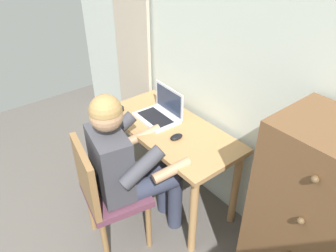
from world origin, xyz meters
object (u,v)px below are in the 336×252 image
(laptop, at_px, (161,112))
(desk_clock, at_px, (118,109))
(dresser, at_px, (315,231))
(computer_mouse, at_px, (176,137))
(desk, at_px, (170,140))
(person_seated, at_px, (129,162))
(chair, at_px, (106,191))

(laptop, xyz_separation_m, desk_clock, (-0.30, -0.21, -0.04))
(dresser, bearing_deg, computer_mouse, -173.52)
(desk, xyz_separation_m, person_seated, (0.12, -0.45, 0.08))
(dresser, distance_m, person_seated, 1.17)
(dresser, bearing_deg, person_seated, -154.61)
(chair, bearing_deg, dresser, 32.10)
(computer_mouse, bearing_deg, dresser, 10.10)
(person_seated, height_order, laptop, person_seated)
(desk, height_order, desk_clock, desk_clock)
(chair, relative_size, desk_clock, 9.98)
(desk, distance_m, computer_mouse, 0.21)
(desk, bearing_deg, person_seated, -75.28)
(chair, height_order, desk_clock, chair)
(laptop, bearing_deg, desk_clock, -145.60)
(desk, bearing_deg, desk_clock, -158.63)
(computer_mouse, xyz_separation_m, desk_clock, (-0.60, -0.12, -0.00))
(desk, relative_size, desk_clock, 12.76)
(dresser, height_order, person_seated, dresser)
(laptop, xyz_separation_m, computer_mouse, (0.30, -0.09, -0.04))
(chair, xyz_separation_m, person_seated, (0.03, 0.18, 0.18))
(computer_mouse, relative_size, desk_clock, 1.11)
(person_seated, distance_m, laptop, 0.55)
(desk, relative_size, chair, 1.28)
(laptop, distance_m, computer_mouse, 0.32)
(laptop, bearing_deg, chair, -70.06)
(person_seated, distance_m, computer_mouse, 0.39)
(desk, xyz_separation_m, computer_mouse, (0.15, -0.06, 0.14))
(desk, height_order, computer_mouse, computer_mouse)
(person_seated, xyz_separation_m, laptop, (-0.27, 0.48, 0.09))
(desk, height_order, dresser, dresser)
(desk, xyz_separation_m, laptop, (-0.15, 0.03, 0.17))
(desk_clock, bearing_deg, person_seated, -25.27)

